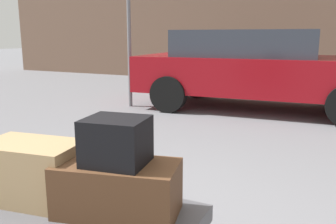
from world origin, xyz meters
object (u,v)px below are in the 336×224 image
at_px(duffel_bag_tan_center, 32,171).
at_px(no_parking_sign, 129,24).
at_px(luggage_cart, 79,222).
at_px(parked_car, 256,67).
at_px(duffel_bag_black_topmost_pile, 116,141).
at_px(duffel_bag_brown_stacked_top, 118,188).

bearing_deg(duffel_bag_tan_center, no_parking_sign, 106.21).
relative_size(luggage_cart, duffel_bag_tan_center, 2.31).
height_order(duffel_bag_tan_center, no_parking_sign, no_parking_sign).
bearing_deg(duffel_bag_tan_center, parked_car, 79.18).
bearing_deg(no_parking_sign, duffel_bag_tan_center, -65.80).
relative_size(duffel_bag_black_topmost_pile, no_parking_sign, 0.13).
bearing_deg(no_parking_sign, luggage_cart, -62.18).
height_order(luggage_cart, duffel_bag_brown_stacked_top, duffel_bag_brown_stacked_top).
bearing_deg(duffel_bag_black_topmost_pile, no_parking_sign, 112.07).
bearing_deg(parked_car, duffel_bag_black_topmost_pile, -86.39).
xyz_separation_m(duffel_bag_brown_stacked_top, duffel_bag_black_topmost_pile, (0.00, 0.00, 0.28)).
relative_size(parked_car, no_parking_sign, 1.76).
distance_m(luggage_cart, duffel_bag_brown_stacked_top, 0.32).
height_order(parked_car, no_parking_sign, no_parking_sign).
relative_size(duffel_bag_tan_center, parked_car, 0.13).
bearing_deg(duffel_bag_brown_stacked_top, duffel_bag_tan_center, 174.31).
bearing_deg(luggage_cart, duffel_bag_brown_stacked_top, 20.06).
xyz_separation_m(luggage_cart, duffel_bag_black_topmost_pile, (0.22, 0.08, 0.49)).
height_order(duffel_bag_brown_stacked_top, parked_car, parked_car).
xyz_separation_m(duffel_bag_tan_center, parked_car, (0.25, 5.07, 0.24)).
bearing_deg(luggage_cart, no_parking_sign, 117.82).
distance_m(duffel_bag_tan_center, no_parking_sign, 4.84).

